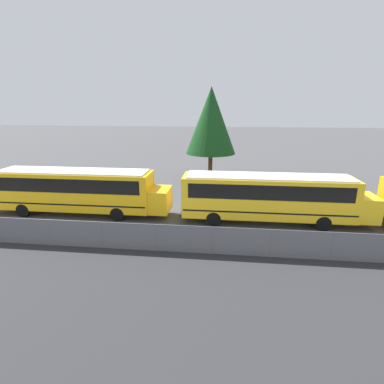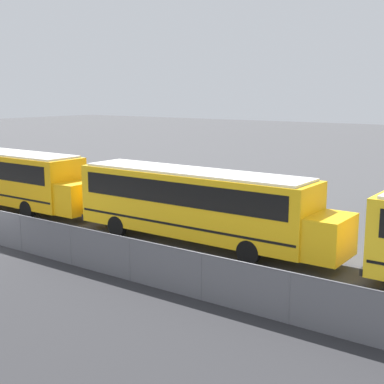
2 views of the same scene
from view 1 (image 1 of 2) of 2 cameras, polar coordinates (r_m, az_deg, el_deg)
school_bus_4 at (r=23.03m, az=-20.81°, el=0.65°), size 12.64×2.47×3.25m
school_bus_5 at (r=20.60m, az=14.81°, el=-0.57°), size 12.64×2.47×3.25m
tree_0 at (r=31.09m, az=3.65°, el=13.38°), size 5.09×5.09×9.50m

